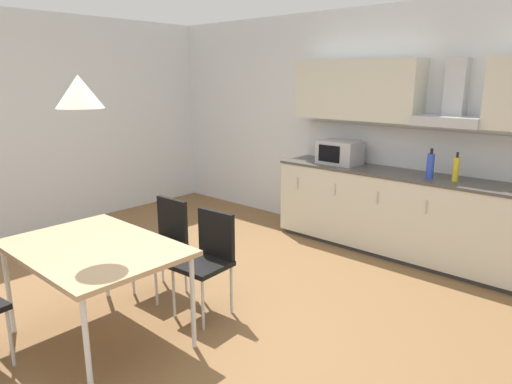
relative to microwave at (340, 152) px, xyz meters
The scene contains 13 objects.
ground_plane 2.81m from the microwave, 88.78° to the right, with size 9.36×8.65×0.02m, color brown.
wall_back 0.46m from the microwave, 81.01° to the left, with size 7.49×0.10×2.74m, color silver.
wall_left 4.06m from the microwave, 140.29° to the right, with size 0.10×6.92×2.74m, color silver.
kitchen_counter 1.35m from the microwave, ahead, with size 3.75×0.62×0.94m.
backsplash_tile 1.24m from the microwave, 13.27° to the left, with size 3.73×0.02×0.45m, color silver.
upper_wall_cabinets 1.41m from the microwave, ahead, with size 3.73×0.40×0.68m.
microwave is the anchor object (origin of this frame).
bottle_blue 1.12m from the microwave, ahead, with size 0.08×0.08×0.31m.
bottle_yellow 1.37m from the microwave, ahead, with size 0.06×0.06×0.29m.
dining_table 3.19m from the microwave, 91.65° to the right, with size 1.33×0.94×0.76m.
chair_far_right 2.39m from the microwave, 85.00° to the right, with size 0.43×0.43×0.87m.
chair_far_left 2.41m from the microwave, 99.64° to the right, with size 0.41×0.41×0.87m.
pendant_lamp 3.26m from the microwave, 91.65° to the right, with size 0.32×0.32×0.22m, color silver.
Camera 1 is at (2.82, -2.10, 1.95)m, focal length 32.00 mm.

